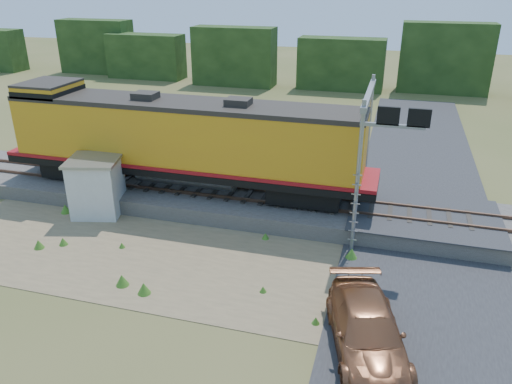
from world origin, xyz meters
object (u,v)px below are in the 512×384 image
(car, at_px, (367,331))
(locomotive, at_px, (179,140))
(signal_gantry, at_px, (373,127))
(shed, at_px, (97,186))

(car, bearing_deg, locomotive, 123.46)
(signal_gantry, height_order, car, signal_gantry)
(locomotive, bearing_deg, shed, -144.63)
(shed, bearing_deg, locomotive, 20.63)
(locomotive, bearing_deg, car, -41.25)
(shed, relative_size, signal_gantry, 0.45)
(shed, bearing_deg, signal_gantry, -6.82)
(shed, distance_m, signal_gantry, 13.93)
(shed, height_order, signal_gantry, signal_gantry)
(locomotive, bearing_deg, signal_gantry, -3.84)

